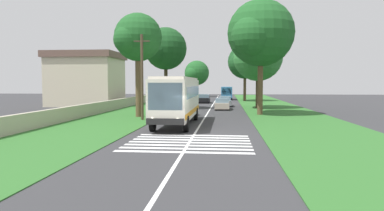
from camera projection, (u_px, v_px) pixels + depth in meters
name	position (u px, v px, depth m)	size (l,w,h in m)	color
ground	(195.00, 133.00, 22.95)	(160.00, 160.00, 0.00)	#333335
grass_verge_left	(133.00, 113.00, 38.65)	(120.00, 8.00, 0.04)	#2D6628
grass_verge_right	(285.00, 114.00, 37.05)	(120.00, 8.00, 0.04)	#2D6628
centre_line	(207.00, 113.00, 37.85)	(110.00, 0.16, 0.01)	silver
coach_bus	(177.00, 98.00, 27.56)	(11.16, 2.62, 3.73)	silver
zebra_crossing	(189.00, 143.00, 19.42)	(5.85, 6.80, 0.01)	silver
trailing_car_0	(222.00, 104.00, 43.53)	(4.30, 1.78, 1.43)	#B7A893
trailing_car_1	(225.00, 102.00, 49.41)	(4.30, 1.78, 1.43)	gray
trailing_car_2	(204.00, 99.00, 57.93)	(4.30, 1.78, 1.43)	black
trailing_minibus_0	(227.00, 92.00, 69.34)	(6.00, 2.14, 2.53)	teal
roadside_tree_left_0	(196.00, 73.00, 84.25)	(6.74, 5.91, 8.62)	#4C3826
roadside_tree_left_1	(165.00, 50.00, 44.06)	(6.36, 5.28, 10.18)	#3D2D1E
roadside_tree_left_2	(138.00, 39.00, 33.62)	(5.49, 4.57, 9.90)	brown
roadside_tree_right_0	(256.00, 58.00, 45.40)	(8.12, 6.40, 9.89)	#4C3826
roadside_tree_right_1	(259.00, 35.00, 35.99)	(8.27, 6.78, 11.73)	brown
roadside_tree_right_2	(244.00, 63.00, 63.26)	(7.66, 6.17, 10.16)	#4C3826
utility_pole	(142.00, 76.00, 30.89)	(0.24, 1.40, 7.51)	#473828
roadside_wall	(117.00, 104.00, 43.90)	(70.00, 0.40, 1.21)	#B2A893
roadside_building	(86.00, 79.00, 51.07)	(8.70, 9.80, 7.70)	beige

